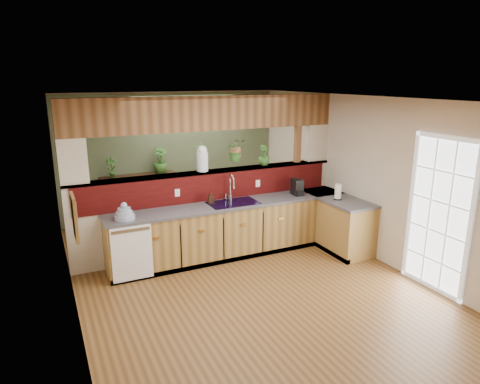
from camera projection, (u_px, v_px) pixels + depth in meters
name	position (u px, v px, depth m)	size (l,w,h in m)	color
ground	(245.00, 281.00, 6.25)	(4.60, 7.00, 0.01)	brown
ceiling	(246.00, 99.00, 5.57)	(4.60, 7.00, 0.01)	brown
wall_back	(172.00, 155.00, 8.96)	(4.60, 0.02, 2.60)	beige
wall_front	(476.00, 322.00, 2.86)	(4.60, 0.02, 2.60)	beige
wall_left	(68.00, 218.00, 4.96)	(0.02, 7.00, 2.60)	beige
wall_right	(374.00, 179.00, 6.86)	(0.02, 7.00, 2.60)	beige
pass_through_partition	(212.00, 182.00, 7.13)	(4.60, 0.21, 2.60)	beige
pass_through_ledge	(210.00, 172.00, 7.07)	(4.60, 0.21, 0.04)	brown
header_beam	(209.00, 113.00, 6.82)	(4.60, 0.15, 0.55)	brown
sage_backwall	(173.00, 155.00, 8.95)	(4.55, 0.02, 2.55)	#4D5D3F
countertop	(267.00, 226.00, 7.24)	(4.14, 1.52, 0.90)	brown
dishwasher	(132.00, 253.00, 6.09)	(0.58, 0.03, 0.82)	white
navy_sink	(233.00, 207.00, 6.99)	(0.82, 0.50, 0.18)	black
french_door	(438.00, 217.00, 5.78)	(0.06, 1.02, 2.16)	white
framed_print	(75.00, 217.00, 4.21)	(0.04, 0.35, 0.45)	brown
faucet	(231.00, 186.00, 7.06)	(0.19, 0.19, 0.44)	#B7B7B2
dish_stack	(125.00, 214.00, 6.14)	(0.29, 0.29, 0.26)	#94A1BF
soap_dispenser	(211.00, 198.00, 6.91)	(0.09, 0.09, 0.20)	#392214
coffee_maker	(297.00, 188.00, 7.41)	(0.15, 0.25, 0.28)	black
paper_towel	(338.00, 192.00, 7.13)	(0.13, 0.13, 0.28)	black
glass_jar	(202.00, 159.00, 6.96)	(0.19, 0.19, 0.42)	silver
ledge_plant_right	(264.00, 155.00, 7.44)	(0.20, 0.20, 0.35)	#2B571E
hanging_plant_a	(202.00, 148.00, 6.91)	(0.21, 0.18, 0.50)	brown
hanging_plant_b	(236.00, 140.00, 7.14)	(0.40, 0.37, 0.49)	brown
shelving_console	(140.00, 199.00, 8.63)	(1.49, 0.40, 0.99)	black
shelf_plant_a	(111.00, 168.00, 8.24)	(0.21, 0.14, 0.40)	#2B571E
shelf_plant_b	(160.00, 160.00, 8.62)	(0.29, 0.29, 0.52)	#2B571E
floor_plant	(227.00, 212.00, 8.28)	(0.63, 0.55, 0.71)	#2B571E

